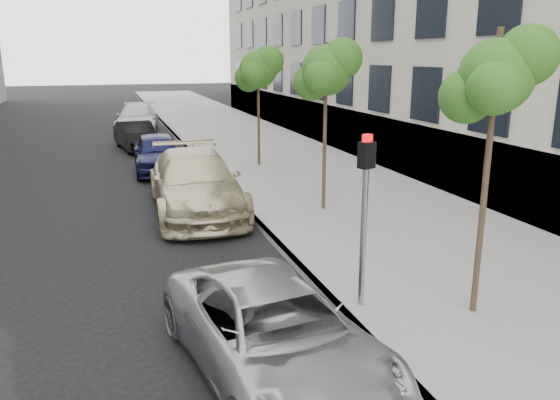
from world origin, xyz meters
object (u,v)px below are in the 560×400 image
tree_far (259,69)px  suv (195,183)px  sedan_black (136,136)px  tree_mid (327,70)px  signal_pole (365,200)px  sedan_blue (157,153)px  minivan (275,334)px  sedan_rear (137,118)px  tree_near (497,77)px

tree_far → suv: 6.89m
suv → sedan_black: (-0.89, 11.06, -0.18)m
tree_mid → tree_far: 6.50m
signal_pole → sedan_blue: size_ratio=0.69×
sedan_blue → minivan: bearing=-87.0°
suv → sedan_blue: size_ratio=1.36×
tree_mid → sedan_blue: tree_mid is taller
sedan_blue → sedan_rear: sedan_rear is taller
signal_pole → sedan_rear: 24.19m
signal_pole → tree_far: bearing=63.3°
tree_mid → sedan_black: bearing=109.0°
tree_near → sedan_blue: 14.38m
minivan → sedan_black: 19.37m
sedan_rear → tree_mid: bearing=-70.5°
tree_near → sedan_rear: tree_near is taller
suv → sedan_rear: (-0.44, 17.14, -0.06)m
tree_far → sedan_black: bearing=126.2°
tree_far → sedan_blue: (-3.78, 0.51, -2.99)m
minivan → sedan_blue: size_ratio=1.08×
sedan_black → tree_near: bearing=-86.5°
tree_mid → sedan_rear: bearing=101.6°
tree_mid → tree_far: size_ratio=1.02×
minivan → sedan_rear: bearing=82.7°
sedan_black → tree_mid: bearing=-80.2°
sedan_black → sedan_blue: bearing=-94.5°
signal_pole → suv: size_ratio=0.51×
tree_far → minivan: size_ratio=0.98×
sedan_black → sedan_rear: (0.44, 6.08, 0.12)m
tree_far → sedan_blue: tree_far is taller
tree_mid → sedan_rear: (-3.77, 18.34, -3.06)m
minivan → sedan_rear: (-0.13, 25.44, 0.14)m
tree_far → signal_pole: bearing=-97.9°
minivan → suv: 8.31m
sedan_rear → sedan_black: bearing=-86.3°
suv → sedan_blue: 5.82m
tree_far → sedan_black: 7.76m
suv → tree_mid: bearing=-17.6°
suv → signal_pole: bearing=-74.5°
tree_near → signal_pole: tree_near is taller
suv → sedan_blue: (-0.45, 5.81, -0.11)m
signal_pole → tree_near: bearing=-43.3°
tree_far → suv: size_ratio=0.78×
tree_far → sedan_rear: bearing=107.7°
tree_mid → sedan_black: tree_mid is taller
sedan_blue → sedan_black: 5.27m
tree_mid → suv: 4.64m
tree_far → signal_pole: 12.47m
tree_mid → sedan_rear: 18.97m
tree_near → minivan: (-3.64, -0.60, -3.27)m
tree_near → sedan_black: bearing=102.7°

